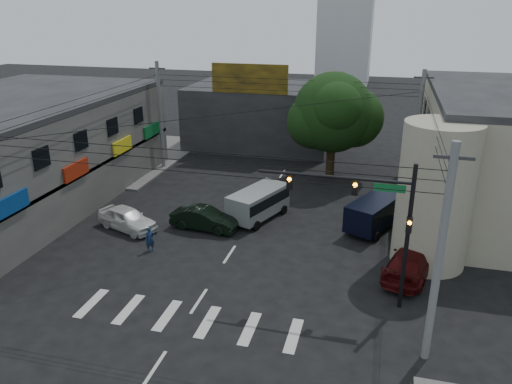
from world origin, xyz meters
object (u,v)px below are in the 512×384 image
at_px(utility_pole_far_left, 160,116).
at_px(navy_van, 376,213).
at_px(dark_sedan, 204,219).
at_px(white_compact, 127,218).
at_px(traffic_officer, 150,239).
at_px(street_tree, 333,113).
at_px(traffic_gantry, 372,211).
at_px(utility_pole_far_right, 418,132).
at_px(maroon_sedan, 410,263).
at_px(utility_pole_near_right, 439,258).
at_px(silver_minivan, 258,204).

relative_size(utility_pole_far_left, navy_van, 1.69).
height_order(dark_sedan, white_compact, white_compact).
relative_size(dark_sedan, navy_van, 0.82).
height_order(dark_sedan, traffic_officer, traffic_officer).
height_order(white_compact, navy_van, navy_van).
distance_m(street_tree, dark_sedan, 14.56).
xyz_separation_m(traffic_gantry, utility_pole_far_left, (-18.32, 17.00, -0.23)).
bearing_deg(utility_pole_far_left, utility_pole_far_right, 0.00).
bearing_deg(maroon_sedan, traffic_officer, 18.80).
distance_m(utility_pole_near_right, silver_minivan, 16.08).
xyz_separation_m(utility_pole_near_right, silver_minivan, (-10.17, 11.92, -3.58)).
height_order(utility_pole_far_right, silver_minivan, utility_pole_far_right).
bearing_deg(traffic_gantry, navy_van, 88.75).
bearing_deg(navy_van, white_compact, 129.76).
bearing_deg(street_tree, white_compact, -130.49).
xyz_separation_m(utility_pole_far_left, silver_minivan, (10.83, -8.58, -3.58)).
bearing_deg(navy_van, utility_pole_near_right, -144.15).
bearing_deg(white_compact, navy_van, -53.83).
relative_size(white_compact, silver_minivan, 0.90).
relative_size(utility_pole_far_right, dark_sedan, 2.05).
xyz_separation_m(white_compact, navy_van, (15.40, 4.20, 0.28)).
height_order(utility_pole_far_right, traffic_officer, utility_pole_far_right).
height_order(utility_pole_far_left, maroon_sedan, utility_pole_far_left).
bearing_deg(silver_minivan, utility_pole_far_left, 72.42).
relative_size(traffic_gantry, traffic_officer, 4.75).
bearing_deg(maroon_sedan, dark_sedan, 2.91).
relative_size(maroon_sedan, traffic_officer, 3.66).
bearing_deg(dark_sedan, street_tree, -22.84).
bearing_deg(silver_minivan, maroon_sedan, -97.65).
relative_size(utility_pole_near_right, white_compact, 1.98).
relative_size(utility_pole_far_right, white_compact, 1.98).
xyz_separation_m(utility_pole_far_left, dark_sedan, (7.90, -11.08, -3.88)).
xyz_separation_m(traffic_gantry, navy_van, (0.19, 8.87, -3.81)).
bearing_deg(traffic_officer, dark_sedan, 20.12).
bearing_deg(traffic_gantry, utility_pole_far_right, 81.06).
bearing_deg(street_tree, traffic_officer, -118.69).
bearing_deg(silver_minivan, traffic_gantry, -117.55).
xyz_separation_m(traffic_gantry, white_compact, (-15.21, 4.67, -4.10)).
relative_size(traffic_gantry, maroon_sedan, 1.30).
xyz_separation_m(utility_pole_far_left, utility_pole_far_right, (21.00, 0.00, 0.00)).
bearing_deg(utility_pole_far_left, white_compact, -75.82).
distance_m(street_tree, silver_minivan, 11.18).
bearing_deg(dark_sedan, traffic_gantry, -113.82).
relative_size(street_tree, utility_pole_far_left, 0.95).
relative_size(utility_pole_far_left, utility_pole_far_right, 1.00).
bearing_deg(utility_pole_far_left, street_tree, 3.95).
xyz_separation_m(maroon_sedan, traffic_officer, (-14.63, -0.93, 0.01)).
distance_m(traffic_gantry, maroon_sedan, 5.62).
bearing_deg(white_compact, traffic_gantry, -86.16).
distance_m(utility_pole_far_right, navy_van, 9.23).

